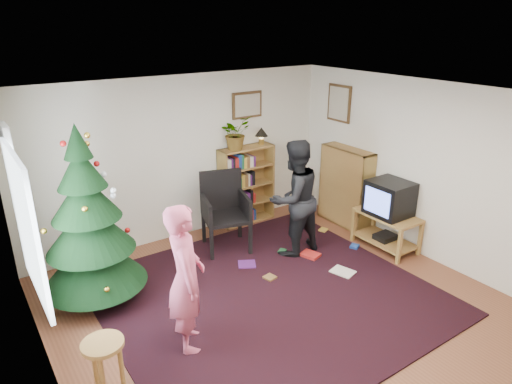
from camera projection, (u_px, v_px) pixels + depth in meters
floor at (282, 307)px, 5.47m from camera, size 5.00×5.00×0.00m
ceiling at (287, 98)px, 4.58m from camera, size 5.00×5.00×0.00m
wall_back at (184, 158)px, 6.95m from camera, size 5.00×0.02×2.50m
wall_front at (509, 332)px, 3.10m from camera, size 5.00×0.02×2.50m
wall_left at (41, 281)px, 3.71m from camera, size 0.02×5.00×2.50m
wall_right at (426, 172)px, 6.35m from camera, size 0.02×5.00×2.50m
rug at (267, 295)px, 5.70m from camera, size 3.80×3.60×0.02m
window_pane at (26, 227)px, 4.09m from camera, size 0.04×1.20×1.40m
curtain at (19, 201)px, 4.65m from camera, size 0.06×0.35×1.60m
picture_back at (247, 105)px, 7.29m from camera, size 0.55×0.03×0.42m
picture_right at (339, 103)px, 7.43m from camera, size 0.03×0.50×0.60m
christmas_tree at (90, 232)px, 5.32m from camera, size 1.22×1.22×2.21m
bookshelf_back at (246, 184)px, 7.59m from camera, size 0.95×0.30×1.30m
bookshelf_right at (346, 186)px, 7.51m from camera, size 0.30×0.95×1.30m
tv_stand at (386, 228)px, 6.80m from camera, size 0.52×0.94×0.55m
crt_tv at (389, 198)px, 6.63m from camera, size 0.54×0.58×0.50m
armchair at (221, 207)px, 6.75m from camera, size 0.79×0.80×1.16m
stool at (104, 355)px, 4.01m from camera, size 0.37×0.37×0.62m
person_standing at (186, 278)px, 4.58m from camera, size 0.57×0.68×1.61m
person_by_chair at (294, 199)px, 6.47m from camera, size 0.86×0.69×1.71m
potted_plant at (235, 133)px, 7.16m from camera, size 0.56×0.52×0.53m
table_lamp at (261, 133)px, 7.45m from camera, size 0.22×0.22×0.29m
floor_clutter at (305, 255)px, 6.60m from camera, size 1.83×1.32×0.08m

